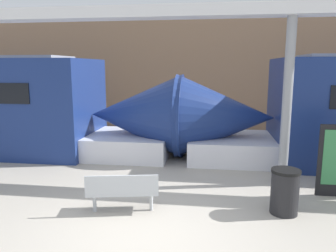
{
  "coord_description": "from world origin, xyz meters",
  "views": [
    {
      "loc": [
        1.14,
        -5.15,
        2.85
      ],
      "look_at": [
        0.04,
        2.77,
        1.4
      ],
      "focal_mm": 35.0,
      "sensor_mm": 36.0,
      "label": 1
    }
  ],
  "objects": [
    {
      "name": "support_column_near",
      "position": [
        2.87,
        2.86,
        1.99
      ],
      "size": [
        0.23,
        0.23,
        3.99
      ],
      "primitive_type": "cylinder",
      "color": "gray",
      "rests_on": "ground_plane"
    },
    {
      "name": "trash_bin",
      "position": [
        2.57,
        1.16,
        0.45
      ],
      "size": [
        0.56,
        0.56,
        0.9
      ],
      "color": "black",
      "rests_on": "ground_plane"
    },
    {
      "name": "ground_plane",
      "position": [
        0.0,
        0.0,
        0.0
      ],
      "size": [
        60.0,
        60.0,
        0.0
      ],
      "primitive_type": "plane",
      "color": "#A8A093"
    },
    {
      "name": "canopy_beam",
      "position": [
        2.87,
        2.86,
        4.13
      ],
      "size": [
        28.0,
        0.6,
        0.28
      ],
      "primitive_type": "cube",
      "color": "silver",
      "rests_on": "support_column_near"
    },
    {
      "name": "bench_near",
      "position": [
        -0.58,
        0.75,
        0.47
      ],
      "size": [
        1.47,
        0.7,
        0.81
      ],
      "rotation": [
        0.0,
        0.0,
        0.2
      ],
      "color": "#ADB2B7",
      "rests_on": "ground_plane"
    },
    {
      "name": "station_wall",
      "position": [
        0.0,
        10.13,
        2.5
      ],
      "size": [
        56.0,
        0.2,
        5.0
      ],
      "primitive_type": "cube",
      "color": "#937051",
      "rests_on": "ground_plane"
    }
  ]
}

